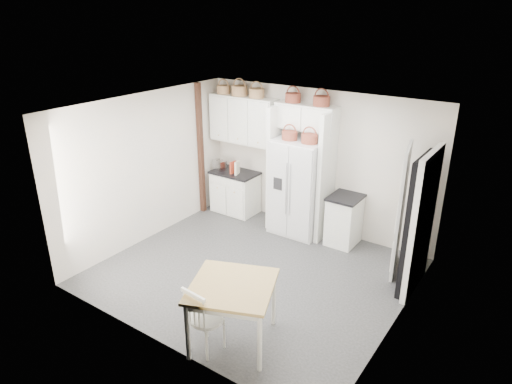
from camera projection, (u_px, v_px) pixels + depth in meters
The scene contains 29 objects.
floor at pixel (254, 272), 7.22m from camera, with size 4.50×4.50×0.00m, color #2B2B2C.
ceiling at pixel (253, 109), 6.24m from camera, with size 4.50×4.50×0.00m, color white.
wall_back at pixel (316, 161), 8.26m from camera, with size 4.50×4.50×0.00m, color beige.
wall_left at pixel (147, 168), 7.92m from camera, with size 4.00×4.00×0.00m, color beige.
wall_right at pixel (405, 237), 5.55m from camera, with size 4.00×4.00×0.00m, color beige.
refrigerator at pixel (299, 187), 8.23m from camera, with size 0.91×0.73×1.76m, color silver.
base_cab_left at pixel (235, 193), 9.23m from camera, with size 0.88×0.56×0.82m, color white.
base_cab_right at pixel (344, 221), 7.97m from camera, with size 0.48×0.58×0.85m, color white.
dining_table at pixel (233, 313), 5.59m from camera, with size 0.98×0.98×0.82m, color olive.
windsor_chair at pixel (206, 319), 5.44m from camera, with size 0.43×0.39×0.89m, color white.
counter_left at pixel (235, 173), 9.06m from camera, with size 0.92×0.59×0.04m, color black.
counter_right at pixel (346, 197), 7.80m from camera, with size 0.52×0.62×0.04m, color black.
toaster at pixel (220, 165), 9.16m from camera, with size 0.28×0.16×0.20m, color silver.
cookbook_red at pixel (233, 167), 8.94m from camera, with size 0.04×0.16×0.24m, color #AF3820.
cookbook_cream at pixel (237, 168), 8.88m from camera, with size 0.04×0.18×0.26m, color #EBE3C3.
basket_upper_a at pixel (224, 90), 8.74m from camera, with size 0.27×0.27×0.15m, color brown.
basket_upper_b at pixel (239, 91), 8.53m from camera, with size 0.31×0.31×0.18m, color brown.
basket_upper_c at pixel (257, 93), 8.33m from camera, with size 0.29×0.29×0.17m, color brown.
basket_bridge_a at pixel (293, 98), 7.93m from camera, with size 0.28×0.28×0.16m, color maroon.
basket_bridge_b at pixel (321, 101), 7.64m from camera, with size 0.29×0.29×0.17m, color maroon.
basket_fridge_a at pixel (290, 136), 7.88m from camera, with size 0.28×0.28×0.15m, color maroon.
basket_fridge_b at pixel (309, 139), 7.68m from camera, with size 0.29×0.29×0.16m, color maroon.
upper_cabinet at pixel (244, 120), 8.69m from camera, with size 1.40×0.34×0.90m, color white.
bridge_cabinet at pixel (306, 117), 7.90m from camera, with size 1.12×0.34×0.45m, color white.
fridge_panel_left at pixel (277, 167), 8.43m from camera, with size 0.08×0.60×2.30m, color white.
fridge_panel_right at pixel (326, 178), 7.90m from camera, with size 0.08×0.60×2.30m, color white.
trim_post at pixel (201, 150), 8.92m from camera, with size 0.09×0.09×2.60m, color black.
doorway_void at pixel (418, 225), 6.46m from camera, with size 0.18×0.85×2.05m, color black.
door_slab at pixel (401, 211), 6.91m from camera, with size 0.80×0.04×2.05m, color white.
Camera 1 is at (3.56, -5.09, 3.89)m, focal length 32.00 mm.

